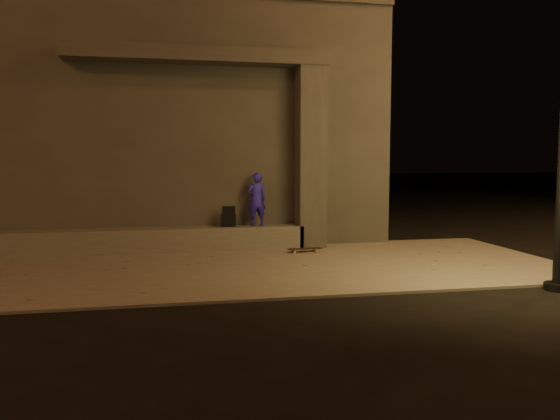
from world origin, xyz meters
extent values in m
plane|color=black|center=(0.00, 0.00, 0.00)|extent=(120.00, 120.00, 0.00)
cube|color=#656159|center=(0.00, 2.00, 0.02)|extent=(11.00, 4.40, 0.04)
cube|color=#373532|center=(-1.00, 6.50, 2.60)|extent=(9.00, 5.00, 5.20)
cube|color=#54514C|center=(-1.50, 3.75, 0.27)|extent=(6.00, 0.55, 0.45)
cube|color=#373532|center=(1.70, 3.75, 1.84)|extent=(0.55, 0.55, 3.60)
cube|color=#373532|center=(-0.50, 3.80, 3.78)|extent=(5.00, 0.70, 0.28)
imported|color=#251BB4|center=(0.60, 3.75, 1.02)|extent=(0.42, 0.31, 1.06)
cube|color=black|center=(0.03, 3.75, 0.61)|extent=(0.30, 0.21, 0.24)
cube|color=black|center=(0.03, 3.75, 0.82)|extent=(0.26, 0.05, 0.17)
cube|color=black|center=(1.42, 3.10, 0.11)|extent=(0.68, 0.23, 0.01)
cylinder|color=#C37A4E|center=(1.64, 3.18, 0.06)|extent=(0.05, 0.03, 0.05)
cylinder|color=#C37A4E|center=(1.65, 3.06, 0.06)|extent=(0.05, 0.03, 0.05)
cylinder|color=#C37A4E|center=(1.20, 3.14, 0.06)|extent=(0.05, 0.03, 0.05)
cylinder|color=#C37A4E|center=(1.21, 3.02, 0.06)|extent=(0.05, 0.03, 0.05)
cube|color=#99999E|center=(1.64, 3.12, 0.09)|extent=(0.06, 0.14, 0.01)
cube|color=#99999E|center=(1.20, 3.08, 0.09)|extent=(0.06, 0.14, 0.01)
cylinder|color=black|center=(4.17, -0.40, 0.05)|extent=(0.36, 0.36, 0.10)
camera|label=1|loc=(-1.07, -6.93, 1.81)|focal=35.00mm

